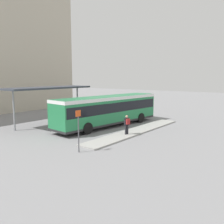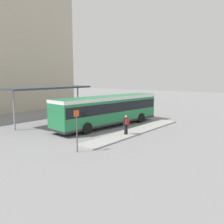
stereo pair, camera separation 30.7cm
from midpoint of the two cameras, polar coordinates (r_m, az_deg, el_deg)
The scene contains 10 objects.
ground_plane at distance 25.22m, azimuth -1.20°, elevation -3.21°, with size 120.00×120.00×0.00m, color gray.
curb_island at distance 22.74m, azimuth 5.22°, elevation -4.35°, with size 13.33×1.80×0.12m.
city_bus at distance 24.94m, azimuth -1.20°, elevation 0.78°, with size 12.56×3.78×3.01m.
pedestrian_waiting at distance 20.94m, azimuth 3.02°, elevation -2.65°, with size 0.48×0.51×1.62m.
bicycle_green at distance 33.14m, azimuth 6.84°, elevation 0.09°, with size 0.48×1.58×0.68m.
bicycle_orange at distance 33.48m, azimuth 5.80°, elevation 0.21°, with size 0.48×1.64×0.71m.
bicycle_black at distance 33.86m, azimuth 4.82°, elevation 0.30°, with size 0.48×1.62×0.70m.
station_shelter at distance 26.72m, azimuth -14.54°, elevation 5.22°, with size 9.58×2.77×3.89m.
potted_planter_near_shelter at distance 26.45m, azimuth -7.91°, elevation -1.15°, with size 0.84×0.84×1.38m.
platform_sign at distance 16.47m, azimuth -8.20°, elevation -3.91°, with size 0.44×0.08×2.80m.
Camera 1 is at (-19.42, -15.30, 4.99)m, focal length 40.00 mm.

